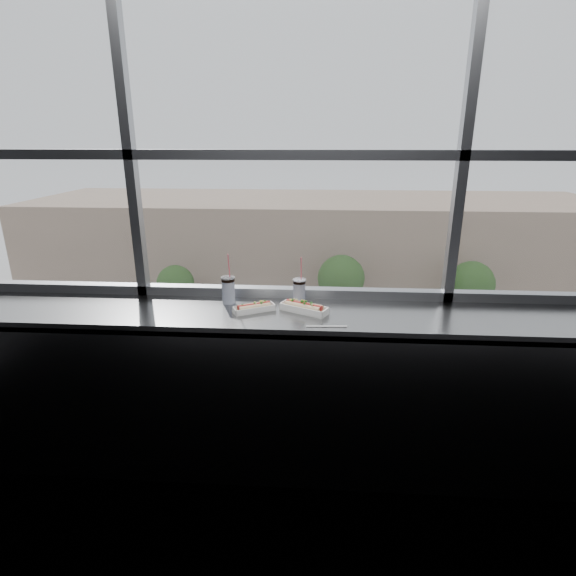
# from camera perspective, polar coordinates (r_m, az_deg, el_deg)

# --- Properties ---
(wall_back_lower) EXTENTS (6.00, 0.00, 6.00)m
(wall_back_lower) POSITION_cam_1_polar(r_m,az_deg,el_deg) (3.20, 0.51, -10.40)
(wall_back_lower) COLOR black
(wall_back_lower) RESTS_ON ground
(window_glass) EXTENTS (6.00, 0.00, 6.00)m
(window_glass) POSITION_cam_1_polar(r_m,az_deg,el_deg) (2.83, 0.64, 22.66)
(window_glass) COLOR silver
(window_glass) RESTS_ON ground
(window_mullions) EXTENTS (6.00, 0.08, 2.40)m
(window_mullions) POSITION_cam_1_polar(r_m,az_deg,el_deg) (2.81, 0.62, 22.69)
(window_mullions) COLOR gray
(window_mullions) RESTS_ON ground
(counter) EXTENTS (6.00, 0.55, 0.06)m
(counter) POSITION_cam_1_polar(r_m,az_deg,el_deg) (2.72, 0.20, -3.60)
(counter) COLOR gray
(counter) RESTS_ON ground
(counter_fascia) EXTENTS (6.00, 0.04, 1.04)m
(counter_fascia) POSITION_cam_1_polar(r_m,az_deg,el_deg) (2.74, -0.17, -15.74)
(counter_fascia) COLOR gray
(counter_fascia) RESTS_ON ground
(hotdog_tray_left) EXTENTS (0.26, 0.19, 0.06)m
(hotdog_tray_left) POSITION_cam_1_polar(r_m,az_deg,el_deg) (2.71, -4.35, -2.48)
(hotdog_tray_left) COLOR white
(hotdog_tray_left) RESTS_ON counter
(hotdog_tray_right) EXTENTS (0.30, 0.22, 0.07)m
(hotdog_tray_right) POSITION_cam_1_polar(r_m,az_deg,el_deg) (2.70, 2.04, -2.47)
(hotdog_tray_right) COLOR white
(hotdog_tray_right) RESTS_ON counter
(soda_cup_left) EXTENTS (0.09, 0.09, 0.33)m
(soda_cup_left) POSITION_cam_1_polar(r_m,az_deg,el_deg) (2.85, -7.59, -0.08)
(soda_cup_left) COLOR white
(soda_cup_left) RESTS_ON counter
(soda_cup_right) EXTENTS (0.08, 0.08, 0.31)m
(soda_cup_right) POSITION_cam_1_polar(r_m,az_deg,el_deg) (2.81, 1.44, -0.28)
(soda_cup_right) COLOR white
(soda_cup_right) RESTS_ON counter
(loose_straw) EXTENTS (0.23, 0.02, 0.01)m
(loose_straw) POSITION_cam_1_polar(r_m,az_deg,el_deg) (2.50, 4.93, -4.88)
(loose_straw) COLOR white
(loose_straw) RESTS_ON counter
(wrapper) EXTENTS (0.09, 0.06, 0.02)m
(wrapper) POSITION_cam_1_polar(r_m,az_deg,el_deg) (2.74, -6.18, -2.62)
(wrapper) COLOR silver
(wrapper) RESTS_ON counter
(plaza_ground) EXTENTS (120.00, 120.00, 0.00)m
(plaza_ground) POSITION_cam_1_polar(r_m,az_deg,el_deg) (48.11, 3.52, 2.65)
(plaza_ground) COLOR #AEAEAE
(plaza_ground) RESTS_ON ground
(street_asphalt) EXTENTS (80.00, 10.00, 0.06)m
(street_asphalt) POSITION_cam_1_polar(r_m,az_deg,el_deg) (26.27, 3.05, -11.37)
(street_asphalt) COLOR black
(street_asphalt) RESTS_ON plaza_ground
(far_sidewalk) EXTENTS (80.00, 6.00, 0.04)m
(far_sidewalk) POSITION_cam_1_polar(r_m,az_deg,el_deg) (33.45, 3.28, -4.56)
(far_sidewalk) COLOR #AEAEAE
(far_sidewalk) RESTS_ON plaza_ground
(far_building) EXTENTS (50.00, 14.00, 8.00)m
(far_building) POSITION_cam_1_polar(r_m,az_deg,el_deg) (41.80, 3.56, 5.87)
(far_building) COLOR gray
(far_building) RESTS_ON plaza_ground
(car_near_c) EXTENTS (3.12, 6.48, 2.09)m
(car_near_c) POSITION_cam_1_polar(r_m,az_deg,el_deg) (22.36, -1.28, -13.95)
(car_near_c) COLOR #8A2D06
(car_near_c) RESTS_ON street_asphalt
(car_far_a) EXTENTS (2.86, 6.12, 1.99)m
(car_far_a) POSITION_cam_1_polar(r_m,az_deg,el_deg) (31.18, -16.13, -5.01)
(car_far_a) COLOR black
(car_far_a) RESTS_ON street_asphalt
(car_near_b) EXTENTS (3.67, 7.18, 2.30)m
(car_near_b) POSITION_cam_1_polar(r_m,az_deg,el_deg) (23.91, -18.71, -12.43)
(car_near_b) COLOR black
(car_near_b) RESTS_ON street_asphalt
(car_near_a) EXTENTS (3.02, 6.84, 2.25)m
(car_near_a) POSITION_cam_1_polar(r_m,az_deg,el_deg) (25.74, -27.48, -11.37)
(car_near_a) COLOR gray
(car_near_a) RESTS_ON street_asphalt
(car_near_d) EXTENTS (2.60, 6.24, 2.08)m
(car_near_d) POSITION_cam_1_polar(r_m,az_deg,el_deg) (22.97, 17.71, -13.99)
(car_near_d) COLOR beige
(car_near_d) RESTS_ON street_asphalt
(car_far_b) EXTENTS (3.16, 6.74, 2.19)m
(car_far_b) POSITION_cam_1_polar(r_m,az_deg,el_deg) (29.42, 7.88, -5.65)
(car_far_b) COLOR maroon
(car_far_b) RESTS_ON street_asphalt
(pedestrian_d) EXTENTS (0.69, 0.92, 2.07)m
(pedestrian_d) POSITION_cam_1_polar(r_m,az_deg,el_deg) (33.07, 15.81, -3.57)
(pedestrian_d) COLOR #66605B
(pedestrian_d) RESTS_ON far_sidewalk
(pedestrian_c) EXTENTS (0.96, 0.72, 2.17)m
(pedestrian_c) POSITION_cam_1_polar(r_m,az_deg,el_deg) (32.91, 11.49, -3.24)
(pedestrian_c) COLOR #66605B
(pedestrian_c) RESTS_ON far_sidewalk
(tree_left) EXTENTS (2.76, 2.76, 4.32)m
(tree_left) POSITION_cam_1_polar(r_m,az_deg,el_deg) (34.05, -14.10, 0.53)
(tree_left) COLOR #47382B
(tree_left) RESTS_ON far_sidewalk
(tree_center) EXTENTS (3.38, 3.38, 5.29)m
(tree_center) POSITION_cam_1_polar(r_m,az_deg,el_deg) (32.28, 6.76, 1.21)
(tree_center) COLOR #47382B
(tree_center) RESTS_ON far_sidewalk
(tree_right) EXTENTS (3.20, 3.20, 4.99)m
(tree_right) POSITION_cam_1_polar(r_m,az_deg,el_deg) (34.06, 22.24, 0.50)
(tree_right) COLOR #47382B
(tree_right) RESTS_ON far_sidewalk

